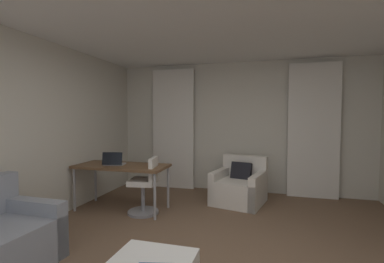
{
  "coord_description": "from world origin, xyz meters",
  "views": [
    {
      "loc": [
        0.54,
        -2.55,
        1.51
      ],
      "look_at": [
        -0.52,
        1.3,
        1.29
      ],
      "focal_mm": 25.47,
      "sensor_mm": 36.0,
      "label": 1
    }
  ],
  "objects_px": {
    "desk": "(122,168)",
    "desk_chair": "(145,189)",
    "armchair": "(239,187)",
    "laptop": "(114,162)"
  },
  "relations": [
    {
      "from": "armchair",
      "to": "desk_chair",
      "type": "distance_m",
      "value": 1.65
    },
    {
      "from": "armchair",
      "to": "laptop",
      "type": "relative_size",
      "value": 2.74
    },
    {
      "from": "armchair",
      "to": "laptop",
      "type": "height_order",
      "value": "laptop"
    },
    {
      "from": "armchair",
      "to": "desk_chair",
      "type": "height_order",
      "value": "desk_chair"
    },
    {
      "from": "laptop",
      "to": "desk_chair",
      "type": "bearing_deg",
      "value": -2.04
    },
    {
      "from": "laptop",
      "to": "armchair",
      "type": "bearing_deg",
      "value": 25.47
    },
    {
      "from": "desk_chair",
      "to": "laptop",
      "type": "bearing_deg",
      "value": 177.96
    },
    {
      "from": "desk_chair",
      "to": "laptop",
      "type": "distance_m",
      "value": 0.68
    },
    {
      "from": "armchair",
      "to": "desk",
      "type": "distance_m",
      "value": 2.04
    },
    {
      "from": "desk",
      "to": "desk_chair",
      "type": "bearing_deg",
      "value": -8.82
    }
  ]
}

